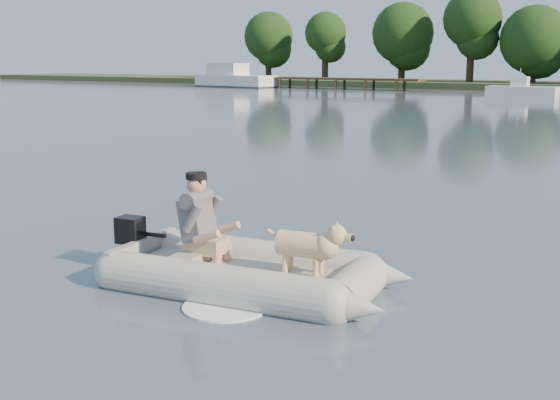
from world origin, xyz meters
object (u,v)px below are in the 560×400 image
Objects in this scene: dinghy at (249,238)px; man at (199,216)px; dog at (303,249)px; cabin_cruiser at (236,75)px; dock at (331,83)px; motorboat at (523,84)px.

man is at bearing 175.76° from dinghy.
cabin_cruiser reaches higher than dog.
dock is at bearing 109.20° from dinghy.
man is at bearing -47.92° from cabin_cruiser.
cabin_cruiser is (-35.88, 50.76, 0.34)m from man.
dog is at bearing 4.57° from dinghy.
motorboat reaches higher than man.
cabin_cruiser is at bearing -172.78° from dock.
cabin_cruiser is at bearing 171.46° from motorboat.
dock is 58.57m from dog.
dinghy is at bearing -62.90° from dock.
cabin_cruiser is (-36.62, 50.71, 0.54)m from dinghy.
cabin_cruiser is (-37.30, 50.57, 0.62)m from dog.
dock is 2.01× the size of cabin_cruiser.
dock is 18.13× the size of dog.
dog is 47.33m from motorboat.
dog is (27.28, -51.83, 0.03)m from dock.
dog is at bearing -0.00° from man.
cabin_cruiser is 1.74× the size of motorboat.
dinghy is at bearing -4.24° from man.
dock is 10.12m from cabin_cruiser.
motorboat is at bearing -1.11° from cabin_cruiser.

